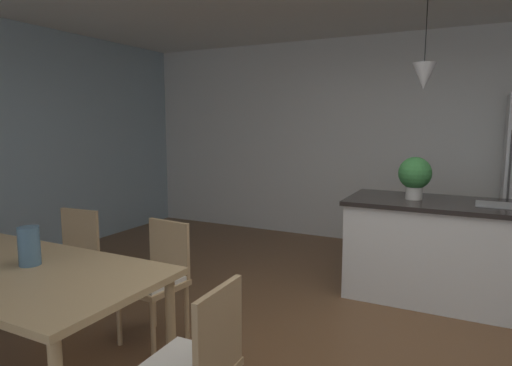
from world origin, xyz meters
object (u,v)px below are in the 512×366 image
Objects in this scene: dining_table at (5,276)px; vase_on_dining_table at (29,246)px; chair_far_right at (157,277)px; chair_far_left at (70,259)px; potted_plant_on_island at (415,175)px; chair_kitchen_end at (195,365)px; kitchen_island at (461,252)px.

vase_on_dining_table reaches higher than dining_table.
chair_far_right is (0.46, 0.84, -0.21)m from dining_table.
chair_far_right and chair_far_left have the same top height.
chair_far_left is at bearing 180.00° from chair_far_right.
chair_far_left is 3.08m from potted_plant_on_island.
vase_on_dining_table is at bearing 30.42° from dining_table.
chair_kitchen_end is (0.92, -0.84, 0.00)m from chair_far_right.
kitchen_island is at bearing 47.76° from vase_on_dining_table.
chair_kitchen_end is 2.78m from kitchen_island.
potted_plant_on_island reaches higher than chair_far_left.
chair_kitchen_end is at bearing 0.04° from dining_table.
chair_far_left is 2.02m from chair_kitchen_end.
potted_plant_on_island is (1.99, 2.59, 0.44)m from dining_table.
potted_plant_on_island reaches higher than chair_kitchen_end.
kitchen_island is at bearing 68.20° from chair_kitchen_end.
chair_far_right is at bearing -131.38° from potted_plant_on_island.
chair_far_right is at bearing -0.00° from chair_far_left.
vase_on_dining_table is (-1.86, -2.51, -0.26)m from potted_plant_on_island.
kitchen_island reaches higher than chair_kitchen_end.
kitchen_island reaches higher than chair_far_left.
kitchen_island is (1.03, 2.58, -0.01)m from chair_kitchen_end.
chair_far_right is 2.62m from kitchen_island.
potted_plant_on_island reaches higher than vase_on_dining_table.
kitchen_island is (2.87, 1.74, -0.01)m from chair_far_left.
chair_far_right is 2.25× the size of potted_plant_on_island.
vase_on_dining_table is at bearing 176.41° from chair_kitchen_end.
kitchen_island is at bearing 41.76° from chair_far_right.
dining_table is 3.54m from kitchen_island.
chair_far_right is 0.92m from chair_far_left.
dining_table is at bearing -127.64° from potted_plant_on_island.
dining_table is at bearing -179.96° from chair_kitchen_end.
vase_on_dining_table is at bearing -112.99° from chair_far_right.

